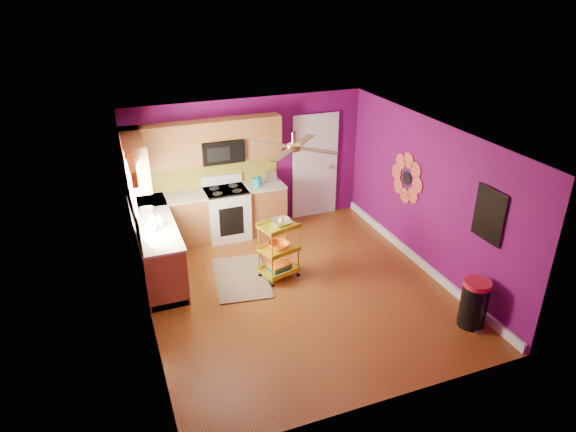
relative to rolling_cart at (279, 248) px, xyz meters
name	(u,v)px	position (x,y,z in m)	size (l,w,h in m)	color
ground	(298,290)	(0.13, -0.47, -0.54)	(5.00, 5.00, 0.00)	#65300F
room_envelope	(300,194)	(0.16, -0.47, 1.09)	(4.54, 5.04, 2.52)	#630B56
lower_cabinets	(188,230)	(-1.21, 1.35, -0.11)	(2.81, 2.31, 0.94)	brown
electric_range	(227,212)	(-0.42, 1.70, -0.06)	(0.76, 0.66, 1.13)	white
upper_cabinetry	(183,149)	(-1.11, 1.70, 1.26)	(2.80, 2.30, 1.26)	brown
left_window	(131,183)	(-2.09, 0.58, 1.20)	(0.08, 1.35, 1.08)	white
panel_door	(315,167)	(1.48, 2.00, 0.48)	(0.95, 0.11, 2.15)	white
right_wall_art	(441,193)	(2.36, -0.81, 0.90)	(0.04, 2.74, 1.04)	black
ceiling_fan	(294,147)	(0.13, -0.27, 1.75)	(1.01, 1.01, 0.26)	#BF8C3F
shag_rug	(241,277)	(-0.60, 0.17, -0.53)	(0.84, 1.37, 0.02)	black
rolling_cart	(279,248)	(0.00, 0.00, 0.00)	(0.68, 0.57, 1.05)	gold
trash_can	(474,303)	(2.10, -2.16, -0.18)	(0.44, 0.45, 0.72)	black
teal_kettle	(257,182)	(0.18, 1.66, 0.48)	(0.18, 0.18, 0.21)	teal
toaster	(270,176)	(0.49, 1.84, 0.49)	(0.22, 0.15, 0.18)	beige
soap_bottle_a	(160,220)	(-1.74, 0.65, 0.50)	(0.09, 0.09, 0.20)	#EA3F72
soap_bottle_b	(153,218)	(-1.83, 0.78, 0.49)	(0.14, 0.14, 0.18)	white
counter_dish	(147,210)	(-1.87, 1.24, 0.43)	(0.25, 0.25, 0.06)	white
counter_cup	(154,227)	(-1.85, 0.52, 0.45)	(0.13, 0.13, 0.10)	white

